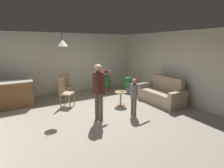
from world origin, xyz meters
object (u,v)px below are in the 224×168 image
Objects in this scene: person_child at (134,93)px; potted_plant_by_wall at (106,82)px; kitchen_counter at (14,94)px; couch_floral at (161,94)px; potted_plant_corner at (128,83)px; person_adult at (99,86)px; side_table_by_couch at (121,97)px; spare_remote_on_table at (122,91)px; dining_chair_near_wall at (65,91)px; dining_chair_by_counter at (67,85)px.

potted_plant_by_wall is at bearing 159.43° from person_child.
person_child is (3.29, -2.68, 0.26)m from kitchen_counter.
couch_floral reaches higher than potted_plant_corner.
kitchen_counter is at bearing -154.54° from person_adult.
side_table_by_couch is 4.00× the size of spare_remote_on_table.
dining_chair_near_wall is at bearing -148.96° from person_child.
person_child is at bearing -99.17° from spare_remote_on_table.
kitchen_counter is at bearing 153.05° from side_table_by_couch.
person_child reaches higher than spare_remote_on_table.
potted_plant_corner is at bearing 148.74° from dining_chair_by_counter.
couch_floral reaches higher than kitchen_counter.
side_table_by_couch is at bearing 103.92° from dining_chair_near_wall.
spare_remote_on_table is (1.26, 0.69, -0.50)m from person_adult.
person_adult is at bearing -151.42° from spare_remote_on_table.
dining_chair_by_counter is at bearing 4.81° from kitchen_counter.
dining_chair_near_wall is (-0.33, -0.94, 0.00)m from dining_chair_by_counter.
person_child is at bearing 83.35° from dining_chair_near_wall.
potted_plant_corner is 0.90× the size of potted_plant_by_wall.
dining_chair_by_counter is at bearing 127.64° from side_table_by_couch.
spare_remote_on_table is at bearing 103.76° from dining_chair_near_wall.
spare_remote_on_table reaches higher than side_table_by_couch.
side_table_by_couch is 2.40m from dining_chair_by_counter.
side_table_by_couch is 2.04m from dining_chair_near_wall.
kitchen_counter reaches higher than potted_plant_by_wall.
dining_chair_near_wall is (-1.68, 1.91, -0.19)m from person_child.
person_adult is 1.67× the size of dining_chair_by_counter.
person_child is at bearing -39.18° from kitchen_counter.
potted_plant_by_wall is at bearing 3.77° from kitchen_counter.
dining_chair_by_counter is 1.23× the size of potted_plant_by_wall.
side_table_by_couch is 1.04m from person_child.
dining_chair_near_wall is at bearing -25.65° from kitchen_counter.
side_table_by_couch is 0.52× the size of dining_chair_by_counter.
person_adult is at bearing -112.51° from person_child.
person_child is 1.19× the size of dining_chair_near_wall.
couch_floral is 3.46× the size of side_table_by_couch.
person_adult is (-1.22, -0.71, 0.71)m from side_table_by_couch.
person_adult is 1.52m from spare_remote_on_table.
dining_chair_by_counter reaches higher than potted_plant_by_wall.
dining_chair_by_counter is at bearing 169.59° from potted_plant_corner.
potted_plant_by_wall is at bearing 24.75° from couch_floral.
couch_floral is 1.78m from person_child.
potted_plant_by_wall is (0.53, 2.93, -0.29)m from person_child.
couch_floral is at bearing -24.19° from kitchen_counter.
potted_plant_by_wall is at bearing 156.94° from dining_chair_near_wall.
person_adult reaches higher than dining_chair_by_counter.
dining_chair_near_wall reaches higher than spare_remote_on_table.
side_table_by_couch is at bearing 145.18° from spare_remote_on_table.
potted_plant_by_wall reaches higher than potted_plant_corner.
person_adult is 2.06× the size of potted_plant_by_wall.
person_child reaches higher than side_table_by_couch.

